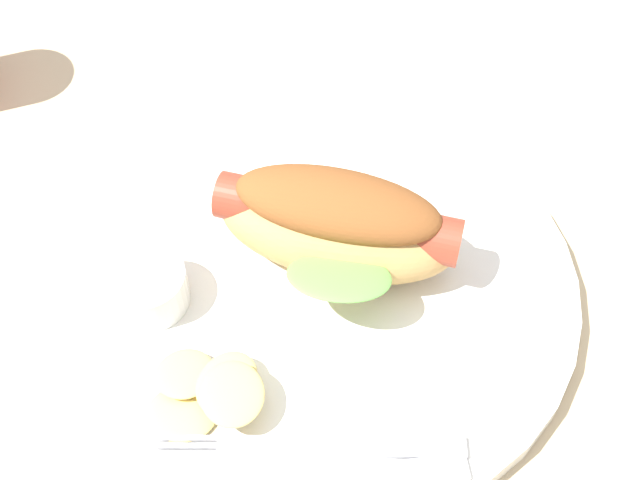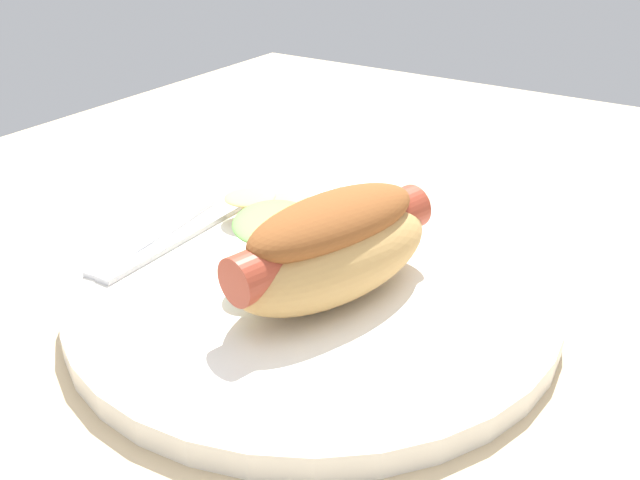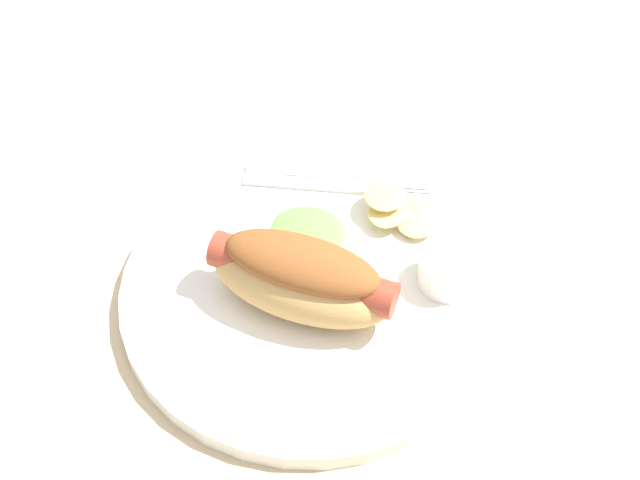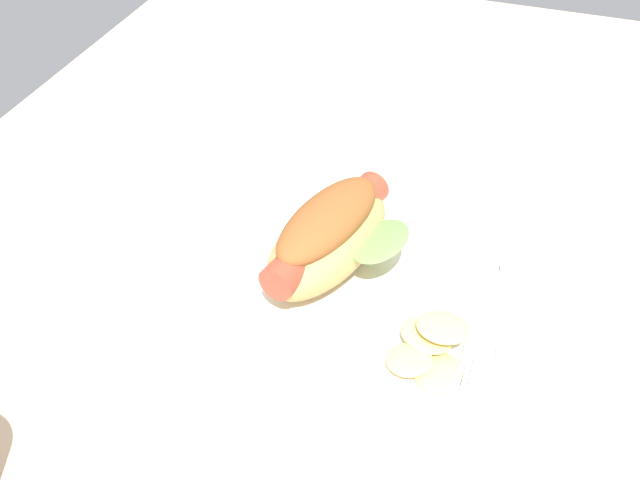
# 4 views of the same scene
# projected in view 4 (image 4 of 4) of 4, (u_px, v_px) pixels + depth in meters

# --- Properties ---
(ground_plane) EXTENTS (1.20, 0.90, 0.02)m
(ground_plane) POSITION_uv_depth(u_px,v_px,m) (364.00, 283.00, 0.67)
(ground_plane) COLOR tan
(plate) EXTENTS (0.31, 0.31, 0.02)m
(plate) POSITION_uv_depth(u_px,v_px,m) (346.00, 281.00, 0.65)
(plate) COLOR white
(plate) RESTS_ON ground_plane
(hot_dog) EXTENTS (0.16, 0.12, 0.06)m
(hot_dog) POSITION_uv_depth(u_px,v_px,m) (329.00, 235.00, 0.63)
(hot_dog) COLOR tan
(hot_dog) RESTS_ON plate
(sauce_ramekin) EXTENTS (0.05, 0.05, 0.03)m
(sauce_ramekin) POSITION_uv_depth(u_px,v_px,m) (326.00, 364.00, 0.55)
(sauce_ramekin) COLOR white
(sauce_ramekin) RESTS_ON plate
(fork) EXTENTS (0.17, 0.01, 0.00)m
(fork) POSITION_uv_depth(u_px,v_px,m) (482.00, 308.00, 0.61)
(fork) COLOR silver
(fork) RESTS_ON plate
(knife) EXTENTS (0.13, 0.03, 0.00)m
(knife) POSITION_uv_depth(u_px,v_px,m) (507.00, 302.00, 0.61)
(knife) COLOR silver
(knife) RESTS_ON plate
(chips_pile) EXTENTS (0.07, 0.07, 0.02)m
(chips_pile) POSITION_uv_depth(u_px,v_px,m) (430.00, 348.00, 0.56)
(chips_pile) COLOR #E6C76F
(chips_pile) RESTS_ON plate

